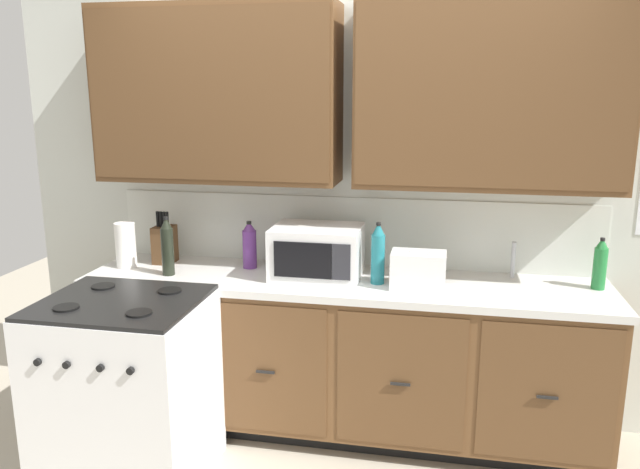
{
  "coord_description": "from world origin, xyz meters",
  "views": [
    {
      "loc": [
        0.52,
        -2.9,
        1.92
      ],
      "look_at": [
        -0.12,
        0.27,
        1.16
      ],
      "focal_mm": 34.97,
      "sensor_mm": 36.0,
      "label": 1
    }
  ],
  "objects": [
    {
      "name": "ground_plane",
      "position": [
        0.0,
        0.0,
        0.0
      ],
      "size": [
        8.0,
        8.0,
        0.0
      ],
      "primitive_type": "plane",
      "color": "#B2A893"
    },
    {
      "name": "wall_unit",
      "position": [
        0.0,
        0.5,
        1.66
      ],
      "size": [
        4.0,
        0.4,
        2.57
      ],
      "color": "silver",
      "rests_on": "ground_plane"
    },
    {
      "name": "counter_run",
      "position": [
        0.0,
        0.3,
        0.47
      ],
      "size": [
        2.83,
        0.64,
        0.91
      ],
      "color": "black",
      "rests_on": "ground_plane"
    },
    {
      "name": "stove_range",
      "position": [
        -0.97,
        -0.33,
        0.47
      ],
      "size": [
        0.76,
        0.68,
        0.95
      ],
      "color": "white",
      "rests_on": "ground_plane"
    },
    {
      "name": "microwave",
      "position": [
        -0.14,
        0.32,
        1.05
      ],
      "size": [
        0.48,
        0.37,
        0.28
      ],
      "color": "white",
      "rests_on": "counter_run"
    },
    {
      "name": "toaster",
      "position": [
        0.41,
        0.23,
        1.01
      ],
      "size": [
        0.28,
        0.18,
        0.19
      ],
      "color": "white",
      "rests_on": "counter_run"
    },
    {
      "name": "knife_block",
      "position": [
        -1.09,
        0.42,
        1.03
      ],
      "size": [
        0.11,
        0.14,
        0.31
      ],
      "color": "#52361E",
      "rests_on": "counter_run"
    },
    {
      "name": "sink_faucet",
      "position": [
        0.91,
        0.51,
        1.01
      ],
      "size": [
        0.02,
        0.02,
        0.2
      ],
      "primitive_type": "cylinder",
      "color": "#B2B5BA",
      "rests_on": "counter_run"
    },
    {
      "name": "paper_towel_roll",
      "position": [
        -1.27,
        0.29,
        1.04
      ],
      "size": [
        0.12,
        0.12,
        0.26
      ],
      "primitive_type": "cylinder",
      "color": "white",
      "rests_on": "counter_run"
    },
    {
      "name": "bottle_green",
      "position": [
        1.32,
        0.39,
        1.04
      ],
      "size": [
        0.07,
        0.07,
        0.27
      ],
      "color": "#237A38",
      "rests_on": "counter_run"
    },
    {
      "name": "bottle_violet",
      "position": [
        -0.56,
        0.41,
        1.04
      ],
      "size": [
        0.08,
        0.08,
        0.27
      ],
      "color": "#663384",
      "rests_on": "counter_run"
    },
    {
      "name": "bottle_teal",
      "position": [
        0.2,
        0.26,
        1.07
      ],
      "size": [
        0.07,
        0.07,
        0.33
      ],
      "color": "#1E707A",
      "rests_on": "counter_run"
    },
    {
      "name": "bottle_dark",
      "position": [
        -0.96,
        0.19,
        1.07
      ],
      "size": [
        0.07,
        0.07,
        0.33
      ],
      "color": "black",
      "rests_on": "counter_run"
    }
  ]
}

